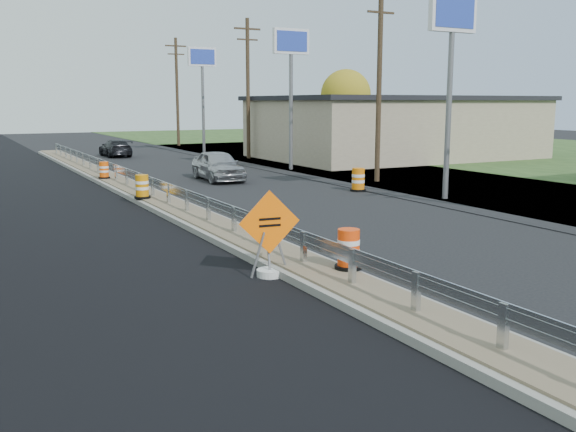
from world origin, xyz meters
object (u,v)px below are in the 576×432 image
caution_sign (270,255)px  car_dark_far (115,148)px  barrel_median_near (348,250)px  barrel_median_far (104,170)px  car_silver (218,165)px  barrel_shoulder_near (358,180)px  barrel_median_mid (142,187)px

caution_sign → car_dark_far: bearing=89.0°
barrel_median_near → barrel_median_far: size_ratio=1.11×
barrel_median_far → car_silver: 5.49m
caution_sign → barrel_shoulder_near: 14.45m
caution_sign → barrel_median_near: (1.45, -0.96, 0.16)m
barrel_median_far → car_dark_far: car_dark_far is taller
barrel_median_near → barrel_median_mid: barrel_median_mid is taller
barrel_shoulder_near → car_silver: 7.69m
barrel_shoulder_near → car_silver: (-3.91, 6.62, 0.26)m
barrel_median_mid → barrel_shoulder_near: size_ratio=0.89×
caution_sign → barrel_median_mid: caution_sign is taller
barrel_median_near → car_dark_far: (3.25, 35.18, -0.05)m
barrel_median_near → barrel_shoulder_near: 14.30m
barrel_shoulder_near → barrel_median_mid: bearing=174.7°
barrel_median_mid → barrel_shoulder_near: 9.38m
barrel_median_near → car_dark_far: car_dark_far is taller
caution_sign → barrel_median_far: size_ratio=2.44×
barrel_median_mid → car_dark_far: bearing=79.1°
caution_sign → barrel_median_near: bearing=-26.8°
barrel_shoulder_near → car_dark_far: bearing=102.0°
barrel_median_near → barrel_shoulder_near: (8.24, 11.68, -0.17)m
barrel_median_near → car_dark_far: bearing=84.7°
barrel_median_near → car_dark_far: size_ratio=0.21×
barrel_shoulder_near → car_silver: size_ratio=0.23×
barrel_median_far → car_dark_far: (4.18, 15.36, -0.00)m
barrel_median_near → barrel_median_mid: (-1.10, 12.54, 0.01)m
barrel_median_far → barrel_median_mid: bearing=-91.3°
barrel_median_mid → car_silver: car_silver is taller
barrel_median_far → barrel_shoulder_near: 12.27m
barrel_median_far → car_dark_far: bearing=74.8°
barrel_median_mid → barrel_median_far: bearing=88.7°
barrel_median_mid → car_dark_far: 23.05m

